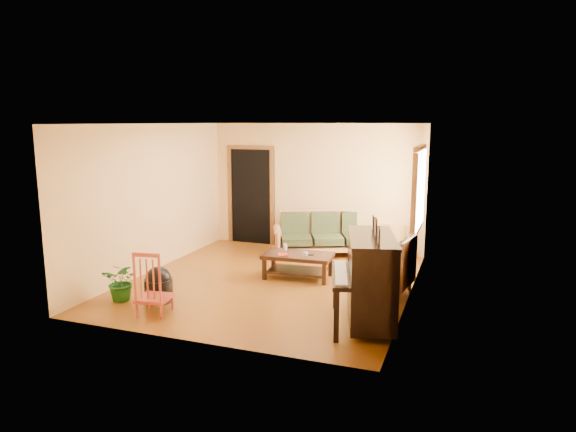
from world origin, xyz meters
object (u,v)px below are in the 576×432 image
at_px(sofa, 327,233).
at_px(potted_plant, 122,281).
at_px(armchair, 385,264).
at_px(red_chair, 153,282).
at_px(ceramic_crock, 402,253).
at_px(coffee_table, 298,266).
at_px(piano, 371,281).
at_px(footstool, 159,289).

xyz_separation_m(sofa, potted_plant, (-2.15, -3.61, -0.15)).
height_order(sofa, armchair, armchair).
bearing_deg(red_chair, armchair, 25.52).
bearing_deg(armchair, red_chair, -136.62).
height_order(sofa, potted_plant, sofa).
bearing_deg(ceramic_crock, coffee_table, -130.51).
height_order(sofa, piano, piano).
bearing_deg(red_chair, sofa, 61.34).
bearing_deg(potted_plant, sofa, 59.22).
height_order(piano, footstool, piano).
relative_size(footstool, ceramic_crock, 1.52).
distance_m(sofa, potted_plant, 4.20).
xyz_separation_m(footstool, ceramic_crock, (3.07, 3.60, -0.06)).
xyz_separation_m(piano, red_chair, (-2.89, -0.62, -0.14)).
bearing_deg(red_chair, potted_plant, 149.97).
bearing_deg(sofa, ceramic_crock, -19.03).
distance_m(sofa, coffee_table, 1.67).
height_order(armchair, red_chair, armchair).
bearing_deg(sofa, footstool, -138.46).
bearing_deg(coffee_table, piano, -46.31).
bearing_deg(sofa, piano, -89.11).
bearing_deg(potted_plant, coffee_table, 42.95).
height_order(coffee_table, armchair, armchair).
xyz_separation_m(armchair, footstool, (-3.07, -1.54, -0.26)).
bearing_deg(red_chair, footstool, 107.64).
height_order(footstool, potted_plant, potted_plant).
bearing_deg(ceramic_crock, sofa, -175.38).
relative_size(piano, footstool, 3.24).
distance_m(coffee_table, ceramic_crock, 2.34).
distance_m(sofa, ceramic_crock, 1.50).
distance_m(coffee_table, piano, 2.28).
distance_m(piano, ceramic_crock, 3.43).
bearing_deg(footstool, sofa, 65.20).
distance_m(armchair, footstool, 3.45).
height_order(piano, potted_plant, piano).
relative_size(ceramic_crock, potted_plant, 0.47).
distance_m(piano, potted_plant, 3.67).
xyz_separation_m(sofa, red_chair, (-1.40, -3.90, 0.01)).
distance_m(footstool, red_chair, 0.53).
relative_size(red_chair, potted_plant, 1.54).
xyz_separation_m(piano, potted_plant, (-3.65, -0.33, -0.30)).
bearing_deg(ceramic_crock, piano, -89.42).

